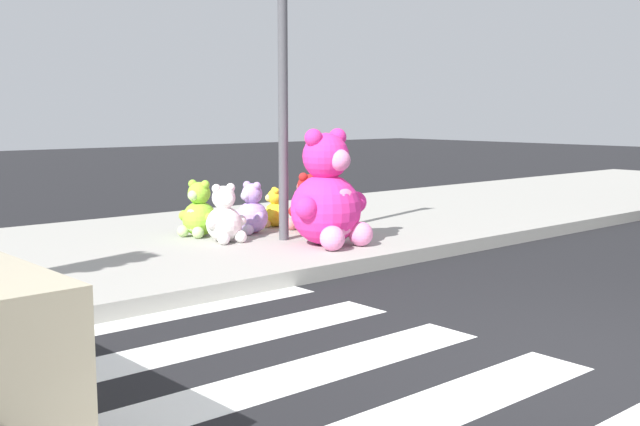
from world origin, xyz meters
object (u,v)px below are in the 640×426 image
(plush_red, at_px, (308,207))
(plush_lavender, at_px, (251,213))
(plush_pink_large, at_px, (328,199))
(plush_yellow, at_px, (274,211))
(plush_lime, at_px, (198,214))
(sign_pole, at_px, (283,89))
(plush_white, at_px, (225,219))

(plush_red, height_order, plush_lavender, plush_red)
(plush_pink_large, height_order, plush_red, plush_pink_large)
(plush_yellow, distance_m, plush_lime, 1.12)
(plush_red, relative_size, plush_lime, 1.09)
(plush_lime, height_order, plush_lavender, plush_lime)
(plush_red, xyz_separation_m, plush_lavender, (-0.65, 0.28, -0.04))
(plush_red, distance_m, plush_yellow, 0.54)
(sign_pole, height_order, plush_lavender, sign_pole)
(plush_yellow, height_order, plush_lavender, plush_lavender)
(plush_lavender, bearing_deg, plush_yellow, 24.20)
(plush_white, xyz_separation_m, plush_yellow, (1.12, 0.56, -0.06))
(plush_lime, bearing_deg, plush_white, -89.52)
(plush_white, bearing_deg, plush_yellow, 26.80)
(sign_pole, xyz_separation_m, plush_lavender, (-0.00, 0.63, -1.45))
(plush_red, height_order, plush_lime, plush_red)
(plush_lavender, bearing_deg, plush_white, -150.97)
(plush_red, distance_m, plush_white, 1.24)
(plush_lime, xyz_separation_m, plush_lavender, (0.59, -0.22, -0.02))
(plush_white, bearing_deg, plush_pink_large, -50.23)
(plush_lime, bearing_deg, plush_pink_large, -62.58)
(plush_pink_large, relative_size, plush_lime, 1.92)
(sign_pole, relative_size, plush_red, 4.46)
(plush_pink_large, distance_m, plush_yellow, 1.54)
(plush_pink_large, bearing_deg, plush_white, 129.77)
(sign_pole, height_order, plush_white, sign_pole)
(plush_red, bearing_deg, plush_pink_large, -117.80)
(sign_pole, xyz_separation_m, plush_yellow, (0.53, 0.87, -1.50))
(plush_yellow, bearing_deg, plush_red, -76.90)
(plush_red, distance_m, plush_lime, 1.34)
(sign_pole, distance_m, plush_yellow, 1.81)
(plush_lime, distance_m, plush_lavender, 0.63)
(plush_yellow, height_order, plush_lime, plush_lime)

